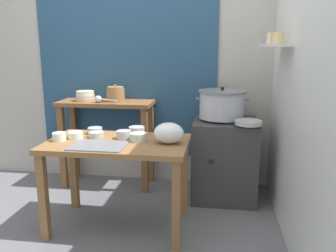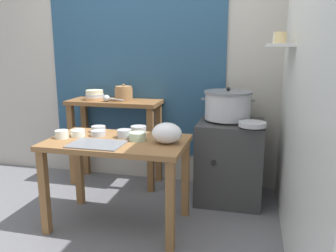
{
  "view_description": "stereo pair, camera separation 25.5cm",
  "coord_description": "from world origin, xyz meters",
  "px_view_note": "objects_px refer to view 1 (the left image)",
  "views": [
    {
      "loc": [
        0.82,
        -2.55,
        1.43
      ],
      "look_at": [
        0.43,
        0.13,
        0.82
      ],
      "focal_mm": 37.14,
      "sensor_mm": 36.0,
      "label": 1
    },
    {
      "loc": [
        1.07,
        -2.5,
        1.43
      ],
      "look_at": [
        0.43,
        0.13,
        0.82
      ],
      "focal_mm": 37.14,
      "sensor_mm": 36.0,
      "label": 2
    }
  ],
  "objects_px": {
    "back_shelf_table": "(107,122)",
    "prep_bowl_3": "(124,134)",
    "prep_table": "(118,155)",
    "ladle": "(99,99)",
    "stove_block": "(224,159)",
    "prep_bowl_1": "(137,130)",
    "plastic_bag": "(169,133)",
    "wide_pan": "(248,123)",
    "prep_bowl_2": "(95,130)",
    "prep_bowl_6": "(138,137)",
    "steamer_pot": "(222,104)",
    "prep_bowl_4": "(75,135)",
    "prep_bowl_5": "(59,136)",
    "clay_pot": "(116,94)",
    "serving_tray": "(98,146)",
    "prep_bowl_0": "(163,133)",
    "bowl_stack_enamel": "(85,96)",
    "prep_bowl_7": "(96,134)"
  },
  "relations": [
    {
      "from": "back_shelf_table",
      "to": "prep_bowl_7",
      "type": "xyz_separation_m",
      "value": [
        0.16,
        -0.76,
        0.07
      ]
    },
    {
      "from": "plastic_bag",
      "to": "wide_pan",
      "type": "distance_m",
      "value": 0.79
    },
    {
      "from": "prep_bowl_2",
      "to": "prep_bowl_3",
      "type": "relative_size",
      "value": 1.04
    },
    {
      "from": "ladle",
      "to": "prep_bowl_2",
      "type": "xyz_separation_m",
      "value": [
        0.14,
        -0.53,
        -0.19
      ]
    },
    {
      "from": "ladle",
      "to": "plastic_bag",
      "type": "distance_m",
      "value": 1.1
    },
    {
      "from": "ladle",
      "to": "prep_bowl_5",
      "type": "xyz_separation_m",
      "value": [
        -0.05,
        -0.8,
        -0.18
      ]
    },
    {
      "from": "prep_table",
      "to": "ladle",
      "type": "distance_m",
      "value": 0.9
    },
    {
      "from": "serving_tray",
      "to": "prep_bowl_5",
      "type": "distance_m",
      "value": 0.38
    },
    {
      "from": "prep_table",
      "to": "back_shelf_table",
      "type": "distance_m",
      "value": 0.93
    },
    {
      "from": "clay_pot",
      "to": "serving_tray",
      "type": "distance_m",
      "value": 1.06
    },
    {
      "from": "prep_bowl_1",
      "to": "prep_bowl_6",
      "type": "distance_m",
      "value": 0.22
    },
    {
      "from": "prep_bowl_6",
      "to": "back_shelf_table",
      "type": "bearing_deg",
      "value": 122.4
    },
    {
      "from": "serving_tray",
      "to": "prep_bowl_2",
      "type": "bearing_deg",
      "value": 112.8
    },
    {
      "from": "plastic_bag",
      "to": "prep_bowl_2",
      "type": "relative_size",
      "value": 1.88
    },
    {
      "from": "prep_bowl_0",
      "to": "prep_bowl_2",
      "type": "distance_m",
      "value": 0.59
    },
    {
      "from": "wide_pan",
      "to": "prep_bowl_5",
      "type": "relative_size",
      "value": 2.21
    },
    {
      "from": "prep_table",
      "to": "prep_bowl_6",
      "type": "relative_size",
      "value": 8.38
    },
    {
      "from": "prep_bowl_2",
      "to": "prep_bowl_5",
      "type": "height_order",
      "value": "prep_bowl_5"
    },
    {
      "from": "wide_pan",
      "to": "prep_bowl_1",
      "type": "distance_m",
      "value": 0.97
    },
    {
      "from": "back_shelf_table",
      "to": "prep_bowl_3",
      "type": "relative_size",
      "value": 8.22
    },
    {
      "from": "steamer_pot",
      "to": "prep_bowl_3",
      "type": "xyz_separation_m",
      "value": [
        -0.77,
        -0.66,
        -0.16
      ]
    },
    {
      "from": "steamer_pot",
      "to": "prep_bowl_7",
      "type": "relative_size",
      "value": 3.98
    },
    {
      "from": "plastic_bag",
      "to": "prep_bowl_4",
      "type": "bearing_deg",
      "value": 177.51
    },
    {
      "from": "prep_bowl_2",
      "to": "steamer_pot",
      "type": "bearing_deg",
      "value": 26.57
    },
    {
      "from": "clay_pot",
      "to": "prep_bowl_2",
      "type": "distance_m",
      "value": 0.68
    },
    {
      "from": "ladle",
      "to": "plastic_bag",
      "type": "height_order",
      "value": "ladle"
    },
    {
      "from": "stove_block",
      "to": "prep_bowl_1",
      "type": "height_order",
      "value": "prep_bowl_1"
    },
    {
      "from": "prep_bowl_4",
      "to": "prep_bowl_5",
      "type": "bearing_deg",
      "value": -138.1
    },
    {
      "from": "back_shelf_table",
      "to": "wide_pan",
      "type": "distance_m",
      "value": 1.45
    },
    {
      "from": "ladle",
      "to": "serving_tray",
      "type": "height_order",
      "value": "ladle"
    },
    {
      "from": "plastic_bag",
      "to": "prep_bowl_3",
      "type": "relative_size",
      "value": 1.96
    },
    {
      "from": "prep_table",
      "to": "back_shelf_table",
      "type": "relative_size",
      "value": 1.15
    },
    {
      "from": "clay_pot",
      "to": "serving_tray",
      "type": "bearing_deg",
      "value": -80.79
    },
    {
      "from": "ladle",
      "to": "serving_tray",
      "type": "relative_size",
      "value": 0.63
    },
    {
      "from": "ladle",
      "to": "serving_tray",
      "type": "xyz_separation_m",
      "value": [
        0.3,
        -0.91,
        -0.21
      ]
    },
    {
      "from": "stove_block",
      "to": "wide_pan",
      "type": "bearing_deg",
      "value": -52.21
    },
    {
      "from": "serving_tray",
      "to": "prep_bowl_5",
      "type": "height_order",
      "value": "prep_bowl_5"
    },
    {
      "from": "prep_bowl_1",
      "to": "prep_table",
      "type": "bearing_deg",
      "value": -113.54
    },
    {
      "from": "steamer_pot",
      "to": "plastic_bag",
      "type": "distance_m",
      "value": 0.85
    },
    {
      "from": "stove_block",
      "to": "prep_bowl_2",
      "type": "distance_m",
      "value": 1.27
    },
    {
      "from": "plastic_bag",
      "to": "prep_bowl_5",
      "type": "height_order",
      "value": "plastic_bag"
    },
    {
      "from": "prep_bowl_0",
      "to": "prep_bowl_1",
      "type": "relative_size",
      "value": 0.8
    },
    {
      "from": "prep_bowl_0",
      "to": "prep_bowl_4",
      "type": "xyz_separation_m",
      "value": [
        -0.69,
        -0.14,
        -0.0
      ]
    },
    {
      "from": "plastic_bag",
      "to": "wide_pan",
      "type": "bearing_deg",
      "value": 37.28
    },
    {
      "from": "steamer_pot",
      "to": "serving_tray",
      "type": "bearing_deg",
      "value": -134.59
    },
    {
      "from": "steamer_pot",
      "to": "bowl_stack_enamel",
      "type": "height_order",
      "value": "steamer_pot"
    },
    {
      "from": "bowl_stack_enamel",
      "to": "ladle",
      "type": "bearing_deg",
      "value": -24.58
    },
    {
      "from": "clay_pot",
      "to": "prep_bowl_2",
      "type": "relative_size",
      "value": 1.48
    },
    {
      "from": "prep_table",
      "to": "stove_block",
      "type": "height_order",
      "value": "stove_block"
    },
    {
      "from": "prep_table",
      "to": "prep_bowl_7",
      "type": "distance_m",
      "value": 0.26
    }
  ]
}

